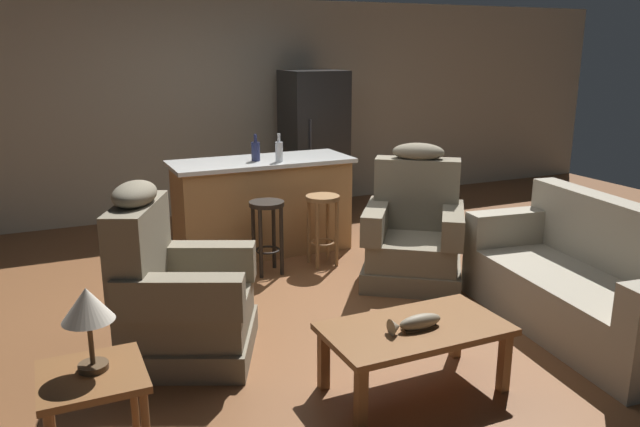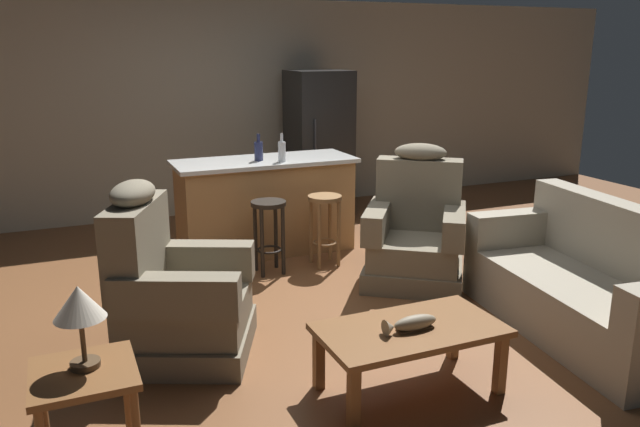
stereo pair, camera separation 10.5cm
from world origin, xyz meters
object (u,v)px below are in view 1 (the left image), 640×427
(bar_stool_left, at_px, (267,224))
(kitchen_island, at_px, (262,206))
(end_table, at_px, (93,392))
(refrigerator, at_px, (314,143))
(bar_stool_right, at_px, (323,217))
(coffee_table, at_px, (415,335))
(table_lamp, at_px, (87,308))
(bottle_short_amber, at_px, (256,151))
(bottle_tall_green, at_px, (279,151))
(recliner_near_lamp, at_px, (176,296))
(couch, at_px, (588,285))
(fish_figurine, at_px, (415,323))
(recliner_near_island, at_px, (414,233))

(bar_stool_left, bearing_deg, kitchen_island, 74.26)
(end_table, distance_m, refrigerator, 5.16)
(bar_stool_left, relative_size, refrigerator, 0.39)
(refrigerator, bearing_deg, bar_stool_right, -111.50)
(coffee_table, bearing_deg, table_lamp, -179.28)
(table_lamp, height_order, kitchen_island, table_lamp)
(kitchen_island, xyz_separation_m, refrigerator, (1.10, 1.20, 0.40))
(bottle_short_amber, bearing_deg, bar_stool_left, -100.28)
(bar_stool_left, bearing_deg, bottle_tall_green, 56.09)
(recliner_near_lamp, relative_size, table_lamp, 2.93)
(bar_stool_right, height_order, bottle_short_amber, bottle_short_amber)
(coffee_table, distance_m, end_table, 1.82)
(couch, xyz_separation_m, refrigerator, (-0.45, 3.93, 0.54))
(fish_figurine, height_order, bar_stool_left, bar_stool_left)
(bar_stool_right, xyz_separation_m, bottle_tall_green, (-0.26, 0.44, 0.58))
(kitchen_island, bearing_deg, end_table, -122.38)
(coffee_table, bearing_deg, fish_figurine, -123.28)
(end_table, bearing_deg, bar_stool_right, 45.99)
(table_lamp, bearing_deg, recliner_near_island, 30.04)
(couch, height_order, bottle_tall_green, bottle_tall_green)
(coffee_table, bearing_deg, bottle_short_amber, 90.02)
(bar_stool_right, bearing_deg, end_table, -134.01)
(kitchen_island, bearing_deg, recliner_near_island, -53.48)
(recliner_near_island, xyz_separation_m, bottle_tall_green, (-0.85, 1.11, 0.63))
(end_table, bearing_deg, coffee_table, 1.70)
(coffee_table, distance_m, kitchen_island, 2.93)
(recliner_near_island, height_order, bottle_tall_green, bottle_tall_green)
(kitchen_island, relative_size, bar_stool_right, 2.65)
(recliner_near_island, height_order, table_lamp, recliner_near_island)
(coffee_table, xyz_separation_m, kitchen_island, (0.07, 2.93, 0.11))
(coffee_table, bearing_deg, couch, 6.91)
(end_table, xyz_separation_m, refrigerator, (2.99, 4.18, 0.42))
(fish_figurine, distance_m, bar_stool_right, 2.39)
(fish_figurine, bearing_deg, refrigerator, 73.95)
(couch, bearing_deg, bottle_short_amber, -51.81)
(kitchen_island, bearing_deg, coffee_table, -91.38)
(bar_stool_left, xyz_separation_m, bottle_tall_green, (0.29, 0.44, 0.58))
(recliner_near_island, height_order, refrigerator, refrigerator)
(bar_stool_right, relative_size, bottle_tall_green, 2.47)
(kitchen_island, relative_size, bar_stool_left, 2.65)
(kitchen_island, xyz_separation_m, bottle_short_amber, (-0.07, -0.05, 0.57))
(bar_stool_left, bearing_deg, couch, -50.47)
(fish_figurine, relative_size, bottle_tall_green, 1.23)
(table_lamp, distance_m, bar_stool_left, 2.90)
(end_table, relative_size, table_lamp, 1.37)
(couch, height_order, refrigerator, refrigerator)
(bottle_tall_green, xyz_separation_m, bottle_short_amber, (-0.19, 0.15, -0.01))
(table_lamp, relative_size, bottle_tall_green, 1.49)
(coffee_table, xyz_separation_m, table_lamp, (-1.81, -0.02, 0.50))
(end_table, bearing_deg, bottle_short_amber, 58.22)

